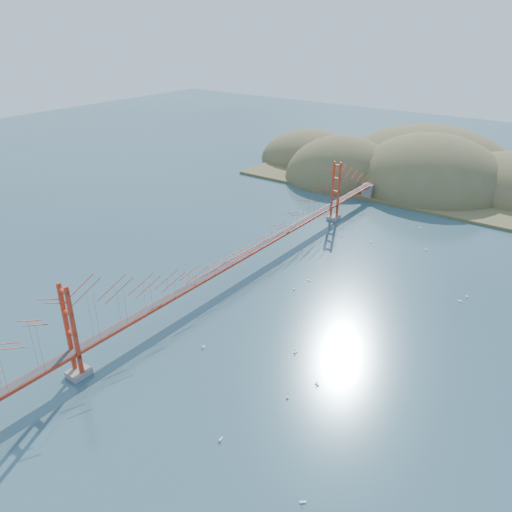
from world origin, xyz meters
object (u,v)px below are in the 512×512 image
Objects in this scene: sailboat_0 at (294,288)px; bridge at (242,234)px; sailboat_1 at (467,296)px; sailboat_2 at (317,384)px.

bridge is at bearing -173.15° from sailboat_0.
sailboat_1 is (21.43, 12.98, -0.01)m from sailboat_0.
sailboat_1 is at bearing 75.14° from sailboat_2.
bridge is 148.54× the size of sailboat_2.
sailboat_0 is 1.01× the size of sailboat_2.
sailboat_0 is 25.05m from sailboat_1.
bridge is at bearing 145.37° from sailboat_2.
sailboat_0 reaches higher than sailboat_2.
bridge reaches higher than sailboat_1.
sailboat_0 is (8.99, 1.08, -6.86)m from bridge.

